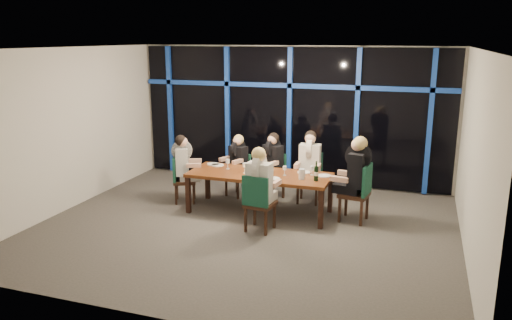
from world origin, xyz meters
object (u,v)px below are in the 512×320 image
at_px(chair_far_right, 310,175).
at_px(wine_bottle, 316,173).
at_px(diner_end_left, 184,159).
at_px(diner_near_mid, 260,176).
at_px(chair_near_mid, 258,201).
at_px(diner_far_left, 237,156).
at_px(dining_table, 259,177).
at_px(chair_end_right, 360,190).
at_px(diner_end_right, 356,166).
at_px(chair_far_mid, 274,173).
at_px(chair_end_left, 181,177).
at_px(water_pitcher, 302,174).
at_px(chair_far_left, 240,172).
at_px(diner_far_mid, 272,156).
at_px(diner_far_right, 310,156).

xyz_separation_m(chair_far_right, wine_bottle, (0.34, -1.08, 0.34)).
bearing_deg(diner_end_left, diner_near_mid, -140.34).
distance_m(chair_near_mid, diner_far_left, 2.03).
relative_size(dining_table, chair_far_right, 2.68).
xyz_separation_m(chair_far_right, chair_near_mid, (-0.46, -1.87, 0.01)).
height_order(chair_end_right, diner_end_right, diner_end_right).
xyz_separation_m(chair_far_right, diner_end_right, (0.99, -0.84, 0.45)).
height_order(chair_far_mid, chair_end_left, chair_end_left).
xyz_separation_m(chair_end_right, diner_end_left, (-3.39, 0.00, 0.30)).
relative_size(chair_far_right, diner_end_right, 0.95).
bearing_deg(diner_end_left, water_pitcher, -119.14).
relative_size(chair_far_left, chair_near_mid, 0.88).
distance_m(chair_end_right, wine_bottle, 0.82).
height_order(chair_end_right, diner_far_mid, diner_far_mid).
distance_m(diner_end_left, diner_near_mid, 2.10).
bearing_deg(dining_table, chair_far_left, 129.16).
distance_m(diner_far_mid, diner_end_right, 1.91).
height_order(chair_end_right, chair_near_mid, chair_end_right).
height_order(chair_near_mid, water_pitcher, chair_near_mid).
distance_m(diner_end_right, wine_bottle, 0.70).
bearing_deg(diner_far_left, chair_near_mid, -37.61).
bearing_deg(chair_far_mid, chair_near_mid, -58.01).
height_order(diner_far_mid, wine_bottle, diner_far_mid).
bearing_deg(chair_far_left, chair_far_right, 24.91).
distance_m(chair_end_left, diner_far_mid, 1.84).
distance_m(chair_far_right, chair_end_left, 2.54).
relative_size(chair_far_left, diner_end_right, 0.85).
distance_m(diner_far_right, diner_end_right, 1.24).
relative_size(chair_far_left, diner_end_left, 0.97).
height_order(chair_end_left, chair_near_mid, chair_near_mid).
height_order(chair_far_right, chair_near_mid, chair_near_mid).
height_order(chair_far_left, chair_near_mid, chair_near_mid).
relative_size(chair_end_left, diner_far_right, 0.97).
height_order(chair_far_mid, diner_end_left, diner_end_left).
xyz_separation_m(dining_table, chair_far_right, (0.73, 0.95, -0.14)).
bearing_deg(chair_far_left, chair_far_mid, 27.05).
xyz_separation_m(diner_far_right, wine_bottle, (0.34, -1.00, -0.04)).
xyz_separation_m(chair_end_left, chair_end_right, (3.46, 0.03, 0.07)).
relative_size(diner_far_left, diner_far_right, 0.89).
distance_m(chair_end_left, diner_near_mid, 2.19).
bearing_deg(diner_far_left, chair_end_right, 6.44).
xyz_separation_m(chair_far_mid, water_pitcher, (0.82, -1.07, 0.33)).
xyz_separation_m(chair_near_mid, water_pitcher, (0.54, 0.79, 0.29)).
distance_m(chair_far_left, diner_far_left, 0.35).
relative_size(diner_near_mid, water_pitcher, 5.13).
distance_m(chair_far_right, diner_far_mid, 0.84).
relative_size(chair_near_mid, diner_far_left, 1.17).
distance_m(diner_end_right, diner_near_mid, 1.72).
relative_size(diner_far_left, diner_end_left, 0.94).
height_order(chair_end_left, diner_far_left, diner_far_left).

